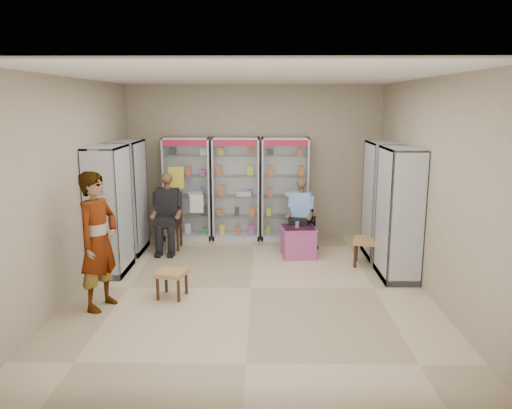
{
  "coord_description": "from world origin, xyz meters",
  "views": [
    {
      "loc": [
        0.16,
        -6.88,
        2.66
      ],
      "look_at": [
        0.07,
        0.7,
        1.1
      ],
      "focal_mm": 35.0,
      "sensor_mm": 36.0,
      "label": 1
    }
  ],
  "objects_px": {
    "cabinet_left_near": "(109,210)",
    "cabinet_right_far": "(382,200)",
    "pink_trunk": "(298,242)",
    "standing_man": "(98,241)",
    "cabinet_left_far": "(128,197)",
    "office_chair": "(301,223)",
    "cabinet_right_near": "(399,214)",
    "cabinet_back_mid": "(236,189)",
    "cabinet_back_right": "(285,189)",
    "woven_stool_b": "(172,284)",
    "cabinet_back_left": "(188,189)",
    "wooden_chair": "(169,224)",
    "woven_stool_a": "(367,252)",
    "seated_shopkeeper": "(301,217)"
  },
  "relations": [
    {
      "from": "cabinet_back_left",
      "to": "standing_man",
      "type": "relative_size",
      "value": 1.11
    },
    {
      "from": "pink_trunk",
      "to": "cabinet_back_right",
      "type": "bearing_deg",
      "value": 99.35
    },
    {
      "from": "cabinet_back_right",
      "to": "cabinet_left_far",
      "type": "relative_size",
      "value": 1.0
    },
    {
      "from": "cabinet_left_far",
      "to": "cabinet_left_near",
      "type": "xyz_separation_m",
      "value": [
        0.0,
        -1.1,
        0.0
      ]
    },
    {
      "from": "cabinet_left_near",
      "to": "woven_stool_b",
      "type": "height_order",
      "value": "cabinet_left_near"
    },
    {
      "from": "pink_trunk",
      "to": "woven_stool_b",
      "type": "relative_size",
      "value": 1.46
    },
    {
      "from": "cabinet_right_near",
      "to": "cabinet_left_near",
      "type": "bearing_deg",
      "value": 87.43
    },
    {
      "from": "cabinet_left_far",
      "to": "wooden_chair",
      "type": "height_order",
      "value": "cabinet_left_far"
    },
    {
      "from": "woven_stool_a",
      "to": "standing_man",
      "type": "xyz_separation_m",
      "value": [
        -3.85,
        -1.79,
        0.68
      ]
    },
    {
      "from": "pink_trunk",
      "to": "woven_stool_a",
      "type": "distance_m",
      "value": 1.2
    },
    {
      "from": "pink_trunk",
      "to": "cabinet_right_far",
      "type": "bearing_deg",
      "value": 2.15
    },
    {
      "from": "wooden_chair",
      "to": "seated_shopkeeper",
      "type": "distance_m",
      "value": 2.43
    },
    {
      "from": "cabinet_left_near",
      "to": "woven_stool_b",
      "type": "relative_size",
      "value": 5.3
    },
    {
      "from": "cabinet_back_left",
      "to": "cabinet_left_near",
      "type": "bearing_deg",
      "value": -114.61
    },
    {
      "from": "wooden_chair",
      "to": "standing_man",
      "type": "distance_m",
      "value": 2.77
    },
    {
      "from": "cabinet_left_near",
      "to": "standing_man",
      "type": "distance_m",
      "value": 1.44
    },
    {
      "from": "cabinet_back_right",
      "to": "woven_stool_b",
      "type": "distance_m",
      "value": 3.6
    },
    {
      "from": "cabinet_back_left",
      "to": "office_chair",
      "type": "height_order",
      "value": "cabinet_back_left"
    },
    {
      "from": "cabinet_right_far",
      "to": "office_chair",
      "type": "height_order",
      "value": "cabinet_right_far"
    },
    {
      "from": "office_chair",
      "to": "cabinet_back_mid",
      "type": "bearing_deg",
      "value": 165.17
    },
    {
      "from": "standing_man",
      "to": "cabinet_back_right",
      "type": "bearing_deg",
      "value": -17.09
    },
    {
      "from": "cabinet_right_far",
      "to": "cabinet_left_near",
      "type": "distance_m",
      "value": 4.55
    },
    {
      "from": "seated_shopkeeper",
      "to": "cabinet_right_near",
      "type": "bearing_deg",
      "value": -32.6
    },
    {
      "from": "cabinet_right_near",
      "to": "office_chair",
      "type": "distance_m",
      "value": 2.11
    },
    {
      "from": "pink_trunk",
      "to": "standing_man",
      "type": "relative_size",
      "value": 0.3
    },
    {
      "from": "cabinet_left_far",
      "to": "pink_trunk",
      "type": "bearing_deg",
      "value": 85.2
    },
    {
      "from": "cabinet_right_near",
      "to": "cabinet_left_far",
      "type": "bearing_deg",
      "value": 73.75
    },
    {
      "from": "seated_shopkeeper",
      "to": "woven_stool_b",
      "type": "bearing_deg",
      "value": -115.06
    },
    {
      "from": "seated_shopkeeper",
      "to": "cabinet_back_right",
      "type": "bearing_deg",
      "value": 124.89
    },
    {
      "from": "standing_man",
      "to": "office_chair",
      "type": "bearing_deg",
      "value": -26.37
    },
    {
      "from": "office_chair",
      "to": "cabinet_left_near",
      "type": "bearing_deg",
      "value": -141.86
    },
    {
      "from": "woven_stool_b",
      "to": "cabinet_left_far",
      "type": "bearing_deg",
      "value": 118.03
    },
    {
      "from": "cabinet_right_far",
      "to": "cabinet_left_far",
      "type": "relative_size",
      "value": 1.0
    },
    {
      "from": "wooden_chair",
      "to": "seated_shopkeeper",
      "type": "xyz_separation_m",
      "value": [
        2.42,
        -0.02,
        0.15
      ]
    },
    {
      "from": "cabinet_right_far",
      "to": "cabinet_back_mid",
      "type": "bearing_deg",
      "value": 66.35
    },
    {
      "from": "cabinet_right_near",
      "to": "woven_stool_b",
      "type": "xyz_separation_m",
      "value": [
        -3.31,
        -0.85,
        -0.81
      ]
    },
    {
      "from": "seated_shopkeeper",
      "to": "wooden_chair",
      "type": "bearing_deg",
      "value": -165.52
    },
    {
      "from": "cabinet_right_far",
      "to": "woven_stool_a",
      "type": "height_order",
      "value": "cabinet_right_far"
    },
    {
      "from": "office_chair",
      "to": "pink_trunk",
      "type": "relative_size",
      "value": 1.76
    },
    {
      "from": "woven_stool_a",
      "to": "woven_stool_b",
      "type": "bearing_deg",
      "value": -154.33
    },
    {
      "from": "cabinet_right_near",
      "to": "pink_trunk",
      "type": "relative_size",
      "value": 3.64
    },
    {
      "from": "cabinet_right_far",
      "to": "office_chair",
      "type": "distance_m",
      "value": 1.52
    },
    {
      "from": "cabinet_back_mid",
      "to": "seated_shopkeeper",
      "type": "relative_size",
      "value": 1.62
    },
    {
      "from": "cabinet_left_near",
      "to": "standing_man",
      "type": "bearing_deg",
      "value": 11.25
    },
    {
      "from": "cabinet_left_near",
      "to": "woven_stool_a",
      "type": "height_order",
      "value": "cabinet_left_near"
    },
    {
      "from": "cabinet_left_near",
      "to": "cabinet_right_far",
      "type": "bearing_deg",
      "value": 101.41
    },
    {
      "from": "cabinet_back_mid",
      "to": "seated_shopkeeper",
      "type": "distance_m",
      "value": 1.48
    },
    {
      "from": "office_chair",
      "to": "woven_stool_b",
      "type": "height_order",
      "value": "office_chair"
    },
    {
      "from": "cabinet_left_far",
      "to": "office_chair",
      "type": "height_order",
      "value": "cabinet_left_far"
    },
    {
      "from": "cabinet_back_right",
      "to": "wooden_chair",
      "type": "height_order",
      "value": "cabinet_back_right"
    }
  ]
}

